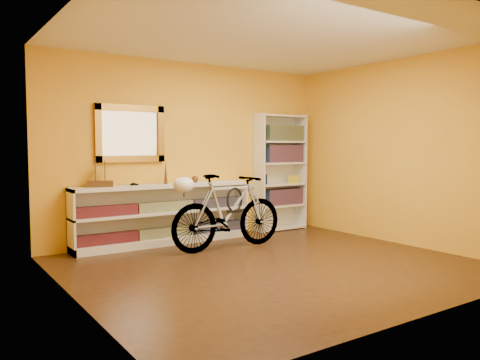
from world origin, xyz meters
TOP-DOWN VIEW (x-y plane):
  - floor at (0.00, 0.00)m, footprint 4.50×4.00m
  - ceiling at (0.00, 0.00)m, footprint 4.50×4.00m
  - back_wall at (0.00, 2.00)m, footprint 4.50×0.01m
  - left_wall at (-2.25, 0.00)m, footprint 0.01×4.00m
  - right_wall at (2.25, 0.00)m, footprint 0.01×4.00m
  - gilt_mirror at (-0.95, 1.97)m, footprint 0.98×0.06m
  - wall_socket at (0.90, 1.99)m, footprint 0.09×0.02m
  - console_unit at (-0.52, 1.81)m, footprint 2.60×0.35m
  - cd_row_lower at (-0.52, 1.79)m, footprint 2.50×0.13m
  - cd_row_upper at (-0.52, 1.79)m, footprint 2.50×0.13m
  - model_ship at (-1.43, 1.81)m, footprint 0.34×0.21m
  - toy_car at (-0.97, 1.81)m, footprint 0.00×0.00m
  - bronze_ornament at (-0.50, 1.81)m, footprint 0.06×0.06m
  - decorative_orb at (-0.04, 1.81)m, footprint 0.10×0.10m
  - bookcase at (1.57, 1.84)m, footprint 0.90×0.30m
  - book_row_a at (1.62, 1.84)m, footprint 0.70×0.22m
  - book_row_b at (1.62, 1.84)m, footprint 0.70×0.22m
  - book_row_c at (1.62, 1.84)m, footprint 0.70×0.22m
  - travel_mug at (1.24, 1.82)m, footprint 0.07×0.07m
  - red_tin at (1.37, 1.87)m, footprint 0.15×0.15m
  - yellow_bag at (1.82, 1.80)m, footprint 0.17×0.13m
  - bicycle at (0.04, 1.04)m, footprint 0.45×1.72m
  - helmet at (-0.62, 1.04)m, footprint 0.27×0.26m
  - u_lock at (0.14, 1.04)m, footprint 0.25×0.03m

SIDE VIEW (x-z plane):
  - floor at x=0.00m, z-range -0.01..0.00m
  - cd_row_lower at x=-0.52m, z-range 0.10..0.24m
  - wall_socket at x=0.90m, z-range 0.21..0.29m
  - console_unit at x=-0.52m, z-range 0.00..0.85m
  - bicycle at x=0.04m, z-range 0.00..1.01m
  - cd_row_upper at x=-0.52m, z-range 0.47..0.60m
  - book_row_a at x=1.62m, z-range 0.42..0.68m
  - u_lock at x=0.14m, z-range 0.53..0.78m
  - yellow_bag at x=1.82m, z-range 0.77..0.89m
  - travel_mug at x=1.24m, z-range 0.77..0.93m
  - toy_car at x=-0.97m, z-range 0.85..0.85m
  - helmet at x=-0.62m, z-range 0.79..0.99m
  - decorative_orb at x=-0.04m, z-range 0.85..0.95m
  - bookcase at x=1.57m, z-range 0.00..1.90m
  - bronze_ornament at x=-0.50m, z-range 0.85..1.17m
  - model_ship at x=-1.43m, z-range 0.85..1.23m
  - book_row_b at x=1.62m, z-range 1.11..1.40m
  - back_wall at x=0.00m, z-range 0.00..2.60m
  - left_wall at x=-2.25m, z-range 0.00..2.60m
  - right_wall at x=2.25m, z-range 0.00..2.60m
  - gilt_mirror at x=-0.95m, z-range 1.16..1.94m
  - red_tin at x=1.37m, z-range 1.46..1.65m
  - book_row_c at x=1.62m, z-range 1.46..1.71m
  - ceiling at x=0.00m, z-range 2.60..2.61m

